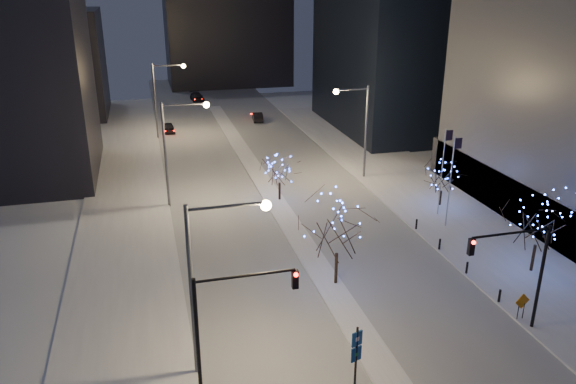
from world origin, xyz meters
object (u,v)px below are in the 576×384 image
object	(u,v)px
street_lamp_w_near	(211,266)
holiday_tree_median_near	(338,227)
street_lamp_w_mid	(176,139)
construction_sign	(522,304)
traffic_signal_east	(521,263)
wayfinding_sign	(356,351)
street_lamp_east	(358,120)
traffic_signal_west	(228,315)
car_mid	(257,117)
holiday_tree_plaza_near	(539,222)
car_near	(169,128)
car_far	(197,97)
street_lamp_w_far	(162,90)
holiday_tree_plaza_far	(442,177)
holiday_tree_median_far	(279,170)

from	to	relation	value
street_lamp_w_near	holiday_tree_median_near	world-z (taller)	street_lamp_w_near
street_lamp_w_mid	construction_sign	distance (m)	32.04
street_lamp_w_near	construction_sign	distance (m)	19.94
traffic_signal_east	wayfinding_sign	bearing A→B (deg)	-168.81
street_lamp_east	traffic_signal_west	distance (m)	35.30
car_mid	holiday_tree_plaza_near	size ratio (longest dim) A/B	0.65
traffic_signal_west	street_lamp_w_mid	bearing A→B (deg)	91.06
car_near	holiday_tree_median_near	xyz separation A→B (m)	(8.88, -45.82, 3.84)
traffic_signal_east	traffic_signal_west	bearing A→B (deg)	-176.71
construction_sign	holiday_tree_plaza_near	bearing A→B (deg)	40.79
car_near	car_far	distance (m)	21.57
street_lamp_w_far	holiday_tree_plaza_far	xyz separation A→B (m)	(23.86, -31.51, -3.56)
traffic_signal_east	street_lamp_w_near	bearing A→B (deg)	176.79
holiday_tree_median_far	wayfinding_sign	bearing A→B (deg)	-95.31
holiday_tree_plaza_near	wayfinding_sign	world-z (taller)	holiday_tree_plaza_near
street_lamp_w_mid	holiday_tree_median_near	xyz separation A→B (m)	(9.44, -17.88, -2.01)
construction_sign	holiday_tree_median_near	bearing A→B (deg)	136.64
street_lamp_w_near	traffic_signal_west	world-z (taller)	street_lamp_w_near
traffic_signal_west	street_lamp_w_near	bearing A→B (deg)	103.96
wayfinding_sign	street_lamp_w_mid	bearing A→B (deg)	84.13
street_lamp_w_far	car_near	distance (m)	6.57
street_lamp_east	holiday_tree_plaza_far	world-z (taller)	street_lamp_east
street_lamp_east	holiday_tree_plaza_near	distance (m)	23.47
street_lamp_w_mid	traffic_signal_west	distance (m)	27.06
street_lamp_w_mid	wayfinding_sign	distance (m)	29.32
holiday_tree_plaza_far	construction_sign	distance (m)	19.21
street_lamp_w_near	street_lamp_w_far	world-z (taller)	same
holiday_tree_median_far	construction_sign	size ratio (longest dim) A/B	2.55
holiday_tree_median_far	holiday_tree_plaza_far	xyz separation A→B (m)	(14.42, -5.24, -0.24)
traffic_signal_east	car_near	distance (m)	56.80
street_lamp_w_far	holiday_tree_median_far	distance (m)	28.11
car_near	holiday_tree_median_far	distance (m)	30.63
car_mid	street_lamp_w_mid	bearing A→B (deg)	71.86
street_lamp_w_mid	street_lamp_w_far	bearing A→B (deg)	90.00
holiday_tree_median_near	car_near	bearing A→B (deg)	100.97
street_lamp_east	holiday_tree_plaza_near	xyz separation A→B (m)	(4.98, -22.81, -2.42)
car_near	car_far	world-z (taller)	car_far
street_lamp_east	car_far	bearing A→B (deg)	105.12
street_lamp_w_near	holiday_tree_median_far	distance (m)	25.75
street_lamp_w_far	street_lamp_east	distance (m)	29.08
car_mid	holiday_tree_plaza_far	size ratio (longest dim) A/B	0.91
car_far	holiday_tree_plaza_far	distance (m)	57.77
street_lamp_east	holiday_tree_plaza_far	size ratio (longest dim) A/B	2.22
street_lamp_w_near	construction_sign	size ratio (longest dim) A/B	5.49
traffic_signal_west	traffic_signal_east	xyz separation A→B (m)	(17.38, 1.00, 0.00)
traffic_signal_west	car_near	xyz separation A→B (m)	(0.06, 54.94, -4.12)
car_mid	holiday_tree_plaza_far	bearing A→B (deg)	110.46
holiday_tree_median_near	construction_sign	bearing A→B (deg)	-36.29
street_lamp_w_near	wayfinding_sign	distance (m)	8.73
street_lamp_w_mid	car_near	world-z (taller)	street_lamp_w_mid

